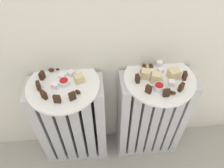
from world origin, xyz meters
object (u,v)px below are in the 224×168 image
jam_bowl_left (64,82)px  fork (162,79)px  jam_bowl_right (159,87)px  plate_right (159,79)px  plate_left (63,85)px  radiator_left (73,123)px  radiator_right (150,118)px

jam_bowl_left → fork: size_ratio=0.46×
jam_bowl_right → plate_right: bearing=71.5°
plate_left → jam_bowl_left: bearing=-18.5°
radiator_left → plate_left: (-0.00, 0.00, 0.30)m
radiator_right → jam_bowl_left: 0.52m
plate_right → jam_bowl_left: bearing=-179.7°
radiator_right → plate_left: size_ratio=1.85×
radiator_left → plate_left: size_ratio=1.85×
plate_right → radiator_left: bearing=180.0°
plate_left → jam_bowl_left: size_ratio=7.14×
jam_bowl_left → jam_bowl_right: bearing=-9.2°
radiator_right → plate_right: size_ratio=1.85×
radiator_left → radiator_right: same height
radiator_right → fork: size_ratio=6.03×
plate_right → radiator_right: bearing=-116.6°
jam_bowl_right → jam_bowl_left: bearing=170.8°
jam_bowl_left → fork: 0.41m
radiator_left → plate_right: (0.41, 0.00, 0.30)m
plate_right → jam_bowl_left: 0.41m
radiator_right → jam_bowl_right: bearing=-108.5°
radiator_left → plate_right: size_ratio=1.85×
plate_right → jam_bowl_left: size_ratio=7.14×
jam_bowl_left → jam_bowl_right: size_ratio=1.01×
radiator_left → jam_bowl_left: (0.01, -0.00, 0.32)m
fork → radiator_left: bearing=178.6°
radiator_right → jam_bowl_right: 0.32m
plate_left → jam_bowl_right: (0.39, -0.06, 0.02)m
plate_left → jam_bowl_left: jam_bowl_left is taller
plate_right → fork: 0.01m
radiator_left → jam_bowl_right: size_ratio=13.33×
radiator_right → fork: (0.01, -0.01, 0.30)m
plate_left → fork: fork is taller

